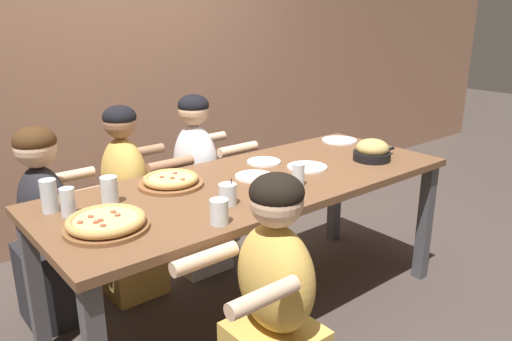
# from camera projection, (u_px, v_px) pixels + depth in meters

# --- Properties ---
(ground_plane) EXTENTS (18.00, 18.00, 0.00)m
(ground_plane) POSITION_uv_depth(u_px,v_px,m) (256.00, 310.00, 2.85)
(ground_plane) COLOR #423833
(ground_plane) RESTS_ON ground
(restaurant_back_panel) EXTENTS (10.00, 0.06, 3.20)m
(restaurant_back_panel) POSITION_uv_depth(u_px,v_px,m) (115.00, 15.00, 3.51)
(restaurant_back_panel) COLOR #9E7056
(restaurant_back_panel) RESTS_ON ground
(dining_table) EXTENTS (2.23, 0.86, 0.79)m
(dining_table) POSITION_uv_depth(u_px,v_px,m) (256.00, 195.00, 2.63)
(dining_table) COLOR brown
(dining_table) RESTS_ON ground
(pizza_board_main) EXTENTS (0.33, 0.33, 0.05)m
(pizza_board_main) POSITION_uv_depth(u_px,v_px,m) (171.00, 181.00, 2.51)
(pizza_board_main) COLOR brown
(pizza_board_main) RESTS_ON dining_table
(pizza_board_second) EXTENTS (0.34, 0.34, 0.06)m
(pizza_board_second) POSITION_uv_depth(u_px,v_px,m) (106.00, 223.00, 2.00)
(pizza_board_second) COLOR brown
(pizza_board_second) RESTS_ON dining_table
(skillet_bowl) EXTENTS (0.32, 0.22, 0.13)m
(skillet_bowl) POSITION_uv_depth(u_px,v_px,m) (372.00, 151.00, 2.93)
(skillet_bowl) COLOR black
(skillet_bowl) RESTS_ON dining_table
(empty_plate_a) EXTENTS (0.19, 0.19, 0.02)m
(empty_plate_a) POSITION_uv_depth(u_px,v_px,m) (264.00, 162.00, 2.89)
(empty_plate_a) COLOR white
(empty_plate_a) RESTS_ON dining_table
(empty_plate_b) EXTENTS (0.22, 0.22, 0.02)m
(empty_plate_b) POSITION_uv_depth(u_px,v_px,m) (307.00, 167.00, 2.79)
(empty_plate_b) COLOR white
(empty_plate_b) RESTS_ON dining_table
(empty_plate_c) EXTENTS (0.23, 0.23, 0.02)m
(empty_plate_c) POSITION_uv_depth(u_px,v_px,m) (339.00, 140.00, 3.37)
(empty_plate_c) COLOR white
(empty_plate_c) RESTS_ON dining_table
(empty_plate_d) EXTENTS (0.20, 0.20, 0.02)m
(empty_plate_d) POSITION_uv_depth(u_px,v_px,m) (254.00, 176.00, 2.64)
(empty_plate_d) COLOR white
(empty_plate_d) RESTS_ON dining_table
(cocktail_glass_blue) EXTENTS (0.08, 0.08, 0.12)m
(cocktail_glass_blue) POSITION_uv_depth(u_px,v_px,m) (228.00, 195.00, 2.26)
(cocktail_glass_blue) COLOR silver
(cocktail_glass_blue) RESTS_ON dining_table
(drinking_glass_a) EXTENTS (0.06, 0.06, 0.11)m
(drinking_glass_a) POSITION_uv_depth(u_px,v_px,m) (298.00, 175.00, 2.51)
(drinking_glass_a) COLOR silver
(drinking_glass_a) RESTS_ON dining_table
(drinking_glass_b) EXTENTS (0.08, 0.08, 0.11)m
(drinking_glass_b) POSITION_uv_depth(u_px,v_px,m) (219.00, 213.00, 2.05)
(drinking_glass_b) COLOR silver
(drinking_glass_b) RESTS_ON dining_table
(drinking_glass_c) EXTENTS (0.08, 0.08, 0.13)m
(drinking_glass_c) POSITION_uv_depth(u_px,v_px,m) (110.00, 190.00, 2.26)
(drinking_glass_c) COLOR silver
(drinking_glass_c) RESTS_ON dining_table
(drinking_glass_d) EXTENTS (0.07, 0.07, 0.15)m
(drinking_glass_d) POSITION_uv_depth(u_px,v_px,m) (49.00, 196.00, 2.17)
(drinking_glass_d) COLOR silver
(drinking_glass_d) RESTS_ON dining_table
(drinking_glass_e) EXTENTS (0.06, 0.06, 0.13)m
(drinking_glass_e) POSITION_uv_depth(u_px,v_px,m) (68.00, 204.00, 2.13)
(drinking_glass_e) COLOR silver
(drinking_glass_e) RESTS_ON dining_table
(diner_far_center) EXTENTS (0.51, 0.40, 1.15)m
(diner_far_center) POSITION_uv_depth(u_px,v_px,m) (197.00, 192.00, 3.19)
(diner_far_center) COLOR silver
(diner_far_center) RESTS_ON ground
(diner_near_midleft) EXTENTS (0.51, 0.40, 1.08)m
(diner_near_midleft) POSITION_uv_depth(u_px,v_px,m) (274.00, 315.00, 1.95)
(diner_near_midleft) COLOR gold
(diner_near_midleft) RESTS_ON ground
(diner_far_left) EXTENTS (0.51, 0.40, 1.09)m
(diner_far_left) POSITION_uv_depth(u_px,v_px,m) (48.00, 234.00, 2.63)
(diner_far_left) COLOR #232328
(diner_far_left) RESTS_ON ground
(diner_far_midleft) EXTENTS (0.51, 0.40, 1.14)m
(diner_far_midleft) POSITION_uv_depth(u_px,v_px,m) (128.00, 211.00, 2.91)
(diner_far_midleft) COLOR gold
(diner_far_midleft) RESTS_ON ground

